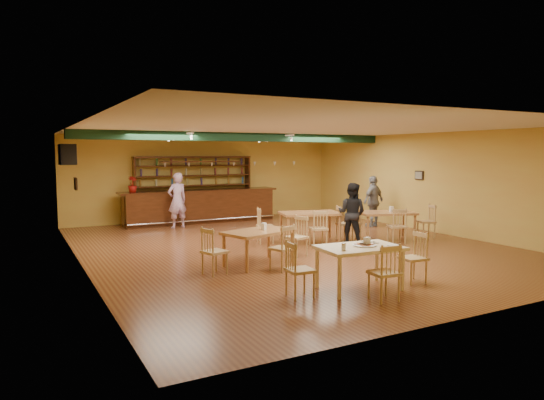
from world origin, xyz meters
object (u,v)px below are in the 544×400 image
dining_table_b (310,227)px  dining_table_d (386,225)px  bar_counter (201,206)px  patron_bar (177,200)px  patron_right_a (352,213)px  near_table (359,268)px  dining_table_c (259,248)px

dining_table_b → dining_table_d: size_ratio=1.04×
bar_counter → dining_table_d: bar_counter is taller
patron_bar → patron_right_a: 5.78m
dining_table_b → near_table: (-1.79, -4.42, -0.01)m
dining_table_b → dining_table_c: size_ratio=1.07×
dining_table_c → dining_table_d: bearing=-1.9°
dining_table_c → near_table: (0.71, -2.53, 0.01)m
dining_table_d → near_table: size_ratio=1.06×
dining_table_b → dining_table_d: (2.07, -0.70, -0.02)m
dining_table_c → patron_bar: 5.87m
dining_table_c → patron_right_a: patron_right_a is taller
dining_table_b → patron_bar: patron_bar is taller
dining_table_c → dining_table_d: dining_table_d is taller
dining_table_b → dining_table_c: dining_table_b is taller
dining_table_b → patron_right_a: patron_right_a is taller
dining_table_d → near_table: 5.36m
dining_table_b → near_table: size_ratio=1.11×
bar_counter → patron_right_a: size_ratio=3.41×
dining_table_c → dining_table_d: size_ratio=0.98×
dining_table_d → near_table: near_table is taller
dining_table_b → patron_right_a: (0.80, -0.80, 0.41)m
bar_counter → dining_table_b: bearing=-73.6°
dining_table_c → patron_right_a: (3.30, 1.09, 0.43)m
dining_table_b → dining_table_c: 3.13m
bar_counter → dining_table_c: size_ratio=3.71×
near_table → patron_right_a: 4.47m
dining_table_d → patron_right_a: (-1.27, -0.10, 0.43)m
dining_table_d → dining_table_b: bearing=179.4°
bar_counter → patron_bar: (-1.07, -0.83, 0.32)m
dining_table_d → patron_bar: bearing=152.5°
bar_counter → dining_table_b: 4.99m
near_table → patron_right_a: size_ratio=0.89×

